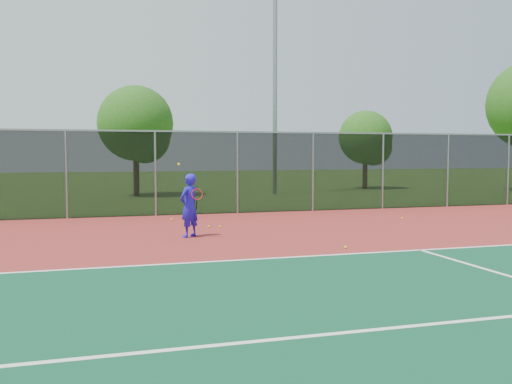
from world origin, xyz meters
TOP-DOWN VIEW (x-y plane):
  - ground at (0.00, 0.00)m, footprint 120.00×120.00m
  - court_apron at (0.00, 2.00)m, footprint 30.00×20.00m
  - fence_back at (0.00, 12.00)m, footprint 30.00×0.06m
  - tennis_player at (-2.73, 6.58)m, footprint 0.73×0.77m
  - practice_ball_0 at (0.46, 3.72)m, footprint 0.07×0.07m
  - practice_ball_2 at (-2.66, 10.42)m, footprint 0.07×0.07m
  - practice_ball_3 at (4.80, 8.47)m, footprint 0.07×0.07m
  - practice_ball_4 at (-1.85, 8.29)m, footprint 0.07×0.07m
  - practice_ball_5 at (-1.55, 8.15)m, footprint 0.07×0.07m
  - floodlight_n at (4.40, 20.86)m, footprint 0.90×0.40m
  - tree_back_left at (-2.78, 21.58)m, footprint 3.88×3.88m
  - tree_back_mid at (11.33, 23.57)m, footprint 3.30×3.30m

SIDE VIEW (x-z plane):
  - ground at x=0.00m, z-range 0.00..0.00m
  - court_apron at x=0.00m, z-range 0.00..0.02m
  - practice_ball_0 at x=0.46m, z-range 0.02..0.09m
  - practice_ball_2 at x=-2.66m, z-range 0.02..0.09m
  - practice_ball_3 at x=4.80m, z-range 0.02..0.09m
  - practice_ball_4 at x=-1.85m, z-range 0.02..0.09m
  - practice_ball_5 at x=-1.55m, z-range 0.02..0.09m
  - tennis_player at x=-2.73m, z-range -0.12..1.85m
  - fence_back at x=0.00m, z-range 0.05..3.08m
  - tree_back_mid at x=11.33m, z-range 0.61..5.46m
  - tree_back_left at x=-2.78m, z-range 0.73..6.43m
  - floodlight_n at x=4.40m, z-range 0.78..13.40m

